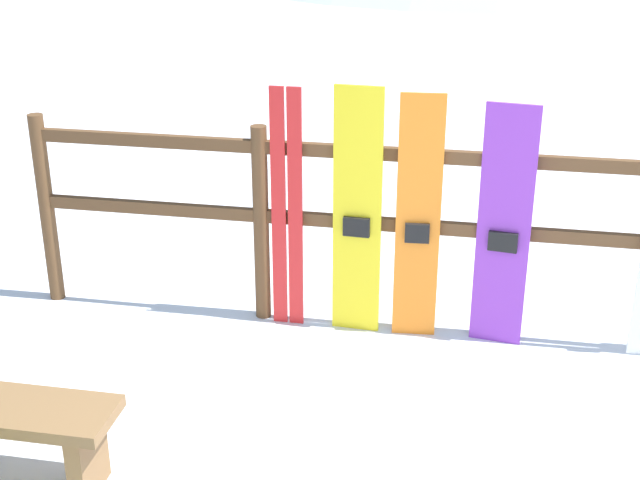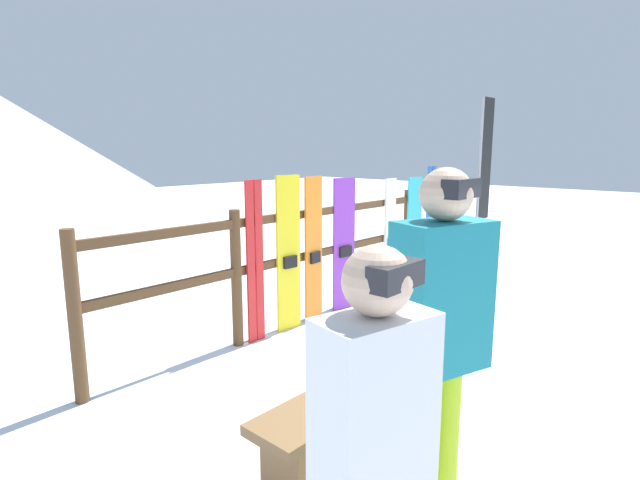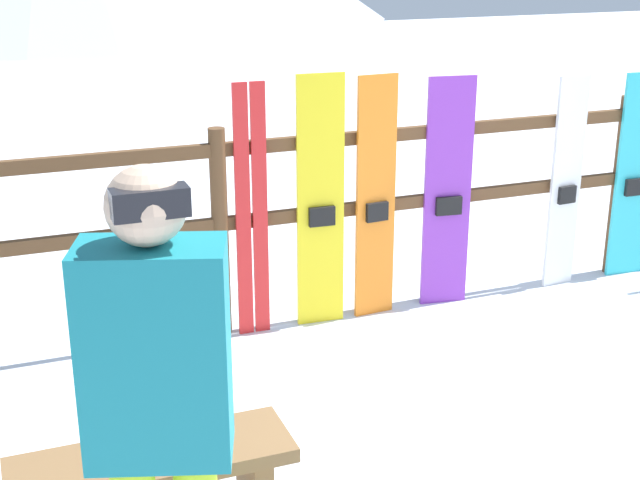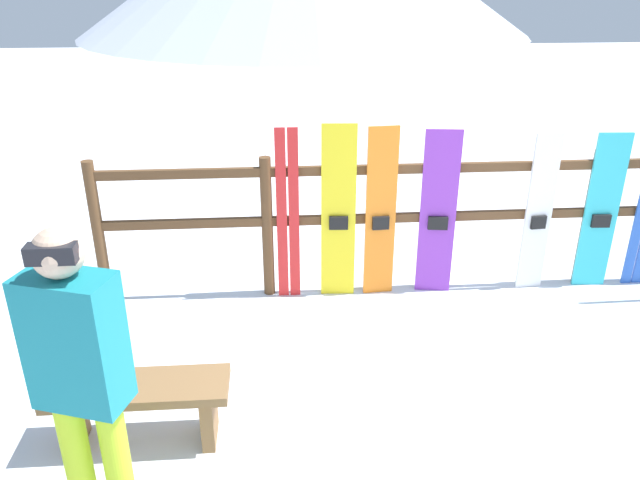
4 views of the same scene
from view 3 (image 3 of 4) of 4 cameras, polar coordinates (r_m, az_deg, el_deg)
ground_plane at (r=4.64m, az=19.07°, el=-12.62°), size 40.00×40.00×0.00m
fence at (r=5.84m, az=7.51°, el=3.16°), size 5.93×0.10×1.29m
person_teal at (r=2.74m, az=-10.26°, el=-10.21°), size 0.48×0.36×1.76m
ski_pair_red at (r=5.31m, az=-4.40°, el=1.76°), size 0.19×0.02×1.55m
snowboard_yellow at (r=5.44m, az=0.03°, el=2.35°), size 0.30×0.07×1.58m
snowboard_orange at (r=5.58m, az=3.58°, el=2.60°), size 0.27×0.07×1.55m
snowboard_purple at (r=5.81m, az=8.16°, el=2.92°), size 0.32×0.09×1.51m
snowboard_white at (r=6.30m, az=15.45°, el=3.48°), size 0.25×0.07×1.47m
snowboard_cyan at (r=6.66m, az=19.48°, el=3.84°), size 0.30×0.07×1.46m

